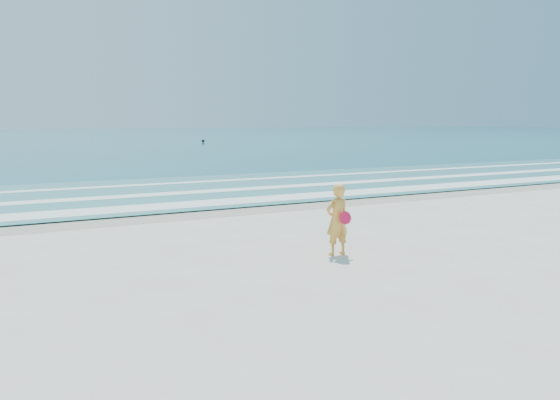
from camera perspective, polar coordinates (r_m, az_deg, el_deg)
name	(u,v)px	position (r m, az deg, el deg)	size (l,w,h in m)	color
ground	(377,295)	(8.94, 10.13, -9.79)	(400.00, 400.00, 0.00)	silver
wet_sand	(195,212)	(16.79, -8.86, -1.27)	(400.00, 2.40, 0.00)	#B2A893
ocean	(28,136)	(111.87, -24.83, 6.10)	(400.00, 190.00, 0.04)	#19727F
shallow	(153,192)	(21.54, -13.11, 0.82)	(400.00, 10.00, 0.01)	#59B7AD
foam_near	(182,205)	(18.01, -10.18, -0.49)	(400.00, 1.40, 0.01)	white
foam_mid	(159,194)	(20.77, -12.56, 0.59)	(400.00, 0.90, 0.01)	white
foam_far	(138,185)	(23.95, -14.59, 1.52)	(400.00, 0.60, 0.01)	white
buoy	(203,141)	(70.53, -8.04, 6.13)	(0.39, 0.39, 0.39)	black
woman	(337,220)	(11.27, 5.99, -2.07)	(0.57, 0.42, 1.48)	gold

